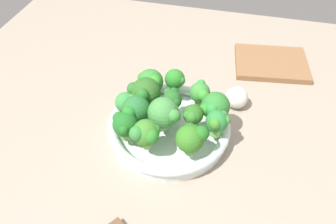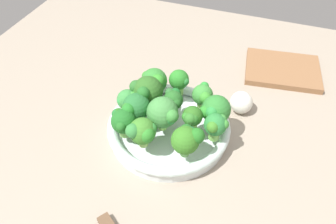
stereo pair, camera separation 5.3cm
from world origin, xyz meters
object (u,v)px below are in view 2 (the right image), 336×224
(broccoli_floret_3, at_px, (154,81))
(broccoli_floret_1, at_px, (192,118))
(broccoli_floret_0, at_px, (187,139))
(broccoli_floret_8, at_px, (173,100))
(broccoli_floret_11, at_px, (128,100))
(broccoli_floret_7, at_px, (203,95))
(broccoli_floret_6, at_px, (164,113))
(broccoli_floret_9, at_px, (179,80))
(bowl, at_px, (168,128))
(broccoli_floret_13, at_px, (215,110))
(broccoli_floret_10, at_px, (135,108))
(broccoli_floret_5, at_px, (123,121))
(broccoli_floret_4, at_px, (143,132))
(broccoli_floret_2, at_px, (147,91))
(broccoli_floret_12, at_px, (216,125))
(cutting_board, at_px, (283,70))
(garlic_bulb, at_px, (241,102))

(broccoli_floret_3, bearing_deg, broccoli_floret_1, -35.29)
(broccoli_floret_0, xyz_separation_m, broccoli_floret_3, (-0.12, 0.14, 0.00))
(broccoli_floret_8, bearing_deg, broccoli_floret_11, -163.20)
(broccoli_floret_3, relative_size, broccoli_floret_7, 1.29)
(broccoli_floret_6, height_order, broccoli_floret_9, broccoli_floret_6)
(bowl, relative_size, broccoli_floret_3, 3.68)
(broccoli_floret_8, distance_m, broccoli_floret_13, 0.09)
(broccoli_floret_1, height_order, broccoli_floret_10, broccoli_floret_10)
(broccoli_floret_9, height_order, broccoli_floret_11, broccoli_floret_9)
(broccoli_floret_8, distance_m, broccoli_floret_9, 0.07)
(broccoli_floret_8, height_order, broccoli_floret_11, broccoli_floret_8)
(broccoli_floret_5, bearing_deg, broccoli_floret_1, 22.72)
(broccoli_floret_4, bearing_deg, broccoli_floret_1, 41.94)
(broccoli_floret_2, distance_m, broccoli_floret_6, 0.08)
(broccoli_floret_2, distance_m, broccoli_floret_3, 0.04)
(broccoli_floret_5, distance_m, broccoli_floret_12, 0.19)
(broccoli_floret_8, xyz_separation_m, broccoli_floret_12, (0.11, -0.04, -0.00))
(cutting_board, bearing_deg, broccoli_floret_7, -123.14)
(broccoli_floret_4, distance_m, broccoli_floret_11, 0.11)
(broccoli_floret_0, height_order, broccoli_floret_7, broccoli_floret_0)
(bowl, bearing_deg, broccoli_floret_2, 155.39)
(bowl, height_order, broccoli_floret_3, broccoli_floret_3)
(bowl, relative_size, broccoli_floret_13, 3.92)
(broccoli_floret_7, relative_size, garlic_bulb, 1.06)
(broccoli_floret_6, bearing_deg, cutting_board, 57.32)
(broccoli_floret_2, xyz_separation_m, broccoli_floret_10, (-0.01, -0.05, -0.00))
(broccoli_floret_4, bearing_deg, broccoli_floret_6, 68.34)
(broccoli_floret_3, distance_m, broccoli_floret_8, 0.07)
(broccoli_floret_9, bearing_deg, broccoli_floret_4, -95.45)
(broccoli_floret_5, bearing_deg, broccoli_floret_0, -2.40)
(broccoli_floret_3, distance_m, broccoli_floret_12, 0.19)
(broccoli_floret_2, relative_size, broccoli_floret_8, 1.32)
(broccoli_floret_1, relative_size, broccoli_floret_13, 0.90)
(broccoli_floret_7, xyz_separation_m, broccoli_floret_12, (0.05, -0.09, 0.00))
(broccoli_floret_8, xyz_separation_m, garlic_bulb, (0.14, 0.10, -0.05))
(broccoli_floret_1, xyz_separation_m, garlic_bulb, (0.08, 0.14, -0.05))
(broccoli_floret_6, bearing_deg, broccoli_floret_1, 13.30)
(broccoli_floret_9, bearing_deg, garlic_bulb, 12.75)
(broccoli_floret_3, xyz_separation_m, broccoli_floret_10, (-0.01, -0.10, 0.00))
(broccoli_floret_13, bearing_deg, broccoli_floret_6, -151.66)
(broccoli_floret_6, bearing_deg, bowl, 87.10)
(bowl, xyz_separation_m, broccoli_floret_8, (0.00, 0.03, 0.06))
(broccoli_floret_7, bearing_deg, broccoli_floret_12, -59.60)
(broccoli_floret_2, height_order, broccoli_floret_9, broccoli_floret_2)
(broccoli_floret_3, bearing_deg, cutting_board, 42.01)
(bowl, bearing_deg, broccoli_floret_7, 51.66)
(broccoli_floret_0, xyz_separation_m, broccoli_floret_4, (-0.09, -0.01, -0.00))
(broccoli_floret_6, distance_m, broccoli_floret_12, 0.11)
(broccoli_floret_12, bearing_deg, broccoli_floret_9, 136.03)
(broccoli_floret_4, relative_size, broccoli_floret_6, 0.86)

